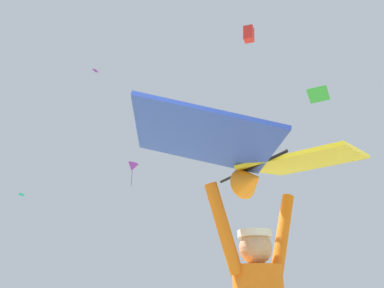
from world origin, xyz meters
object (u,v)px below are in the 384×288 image
at_px(held_stunt_kite, 257,157).
at_px(distant_kite_green_high_right, 318,94).
at_px(distant_kite_purple_low_left, 96,70).
at_px(distant_kite_purple_low_right, 132,167).
at_px(distant_kite_red_mid_left, 249,34).
at_px(distant_kite_red_mid_right, 250,158).
at_px(distant_kite_teal_overhead_distant, 22,194).

relative_size(held_stunt_kite, distant_kite_green_high_right, 2.46).
bearing_deg(distant_kite_purple_low_left, distant_kite_purple_low_right, -62.37).
distance_m(distant_kite_purple_low_left, distant_kite_red_mid_left, 19.90).
relative_size(distant_kite_purple_low_left, distant_kite_green_high_right, 0.64).
xyz_separation_m(held_stunt_kite, distant_kite_red_mid_right, (10.11, 18.84, 8.06)).
xyz_separation_m(held_stunt_kite, distant_kite_green_high_right, (7.92, 8.45, 6.90)).
height_order(distant_kite_purple_low_left, distant_kite_red_mid_right, distant_kite_purple_low_left).
bearing_deg(distant_kite_red_mid_left, distant_kite_teal_overhead_distant, 118.42).
xyz_separation_m(distant_kite_purple_low_right, distant_kite_red_mid_left, (3.76, -10.90, 3.83)).
bearing_deg(distant_kite_purple_low_right, held_stunt_kite, -95.88).
xyz_separation_m(distant_kite_purple_low_right, distant_kite_green_high_right, (5.73, -12.87, -0.42)).
distance_m(distant_kite_purple_low_left, distant_kite_teal_overhead_distant, 13.22).
bearing_deg(distant_kite_green_high_right, held_stunt_kite, -133.16).
xyz_separation_m(distant_kite_red_mid_left, distant_kite_red_mid_right, (4.16, 8.42, -3.09)).
bearing_deg(distant_kite_purple_low_left, distant_kite_red_mid_right, -37.76).
xyz_separation_m(distant_kite_purple_low_left, distant_kite_red_mid_left, (6.97, -17.04, -7.55)).
distance_m(distant_kite_purple_low_left, distant_kite_green_high_right, 24.11).
distance_m(distant_kite_purple_low_right, distant_kite_red_mid_right, 8.32).
height_order(distant_kite_purple_low_right, distant_kite_teal_overhead_distant, distant_kite_purple_low_right).
height_order(held_stunt_kite, distant_kite_red_mid_left, distant_kite_red_mid_left).
relative_size(distant_kite_green_high_right, distant_kite_teal_overhead_distant, 1.28).
relative_size(held_stunt_kite, distant_kite_purple_low_left, 3.86).
bearing_deg(distant_kite_green_high_right, distant_kite_teal_overhead_distant, 120.07).
xyz_separation_m(distant_kite_purple_low_right, distant_kite_teal_overhead_distant, (-8.19, 11.18, 0.21)).
bearing_deg(distant_kite_red_mid_right, distant_kite_purple_low_right, 162.65).
height_order(held_stunt_kite, distant_kite_teal_overhead_distant, distant_kite_teal_overhead_distant).
bearing_deg(distant_kite_teal_overhead_distant, distant_kite_green_high_right, -59.93).
bearing_deg(held_stunt_kite, distant_kite_red_mid_right, 61.79).
bearing_deg(distant_kite_red_mid_right, distant_kite_green_high_right, -101.86).
xyz_separation_m(distant_kite_purple_low_left, distant_kite_red_mid_right, (11.13, -8.62, -10.65)).
distance_m(distant_kite_green_high_right, distant_kite_teal_overhead_distant, 27.79).
bearing_deg(distant_kite_green_high_right, distant_kite_red_mid_right, 78.14).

